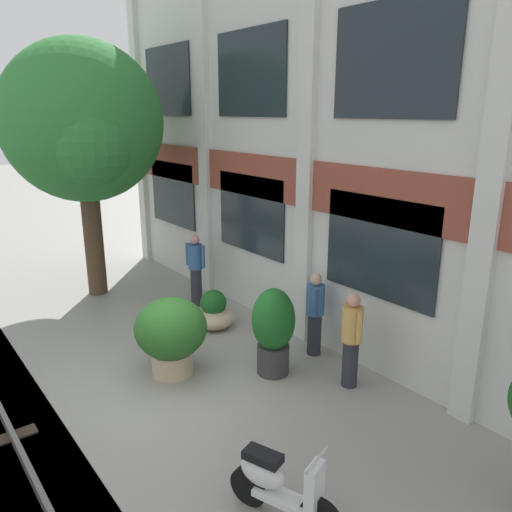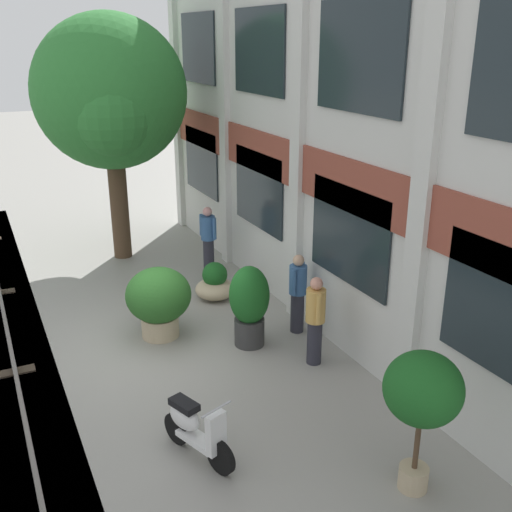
{
  "view_description": "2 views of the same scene",
  "coord_description": "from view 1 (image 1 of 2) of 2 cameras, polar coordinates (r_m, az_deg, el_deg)",
  "views": [
    {
      "loc": [
        6.79,
        -3.34,
        4.43
      ],
      "look_at": [
        -0.11,
        1.98,
        1.88
      ],
      "focal_mm": 35.0,
      "sensor_mm": 36.0,
      "label": 1
    },
    {
      "loc": [
        9.8,
        -2.55,
        5.46
      ],
      "look_at": [
        0.52,
        1.94,
        1.65
      ],
      "focal_mm": 42.0,
      "sensor_mm": 36.0,
      "label": 2
    }
  ],
  "objects": [
    {
      "name": "potted_plant_ribbed_drum",
      "position": [
        8.63,
        2.0,
        -8.23
      ],
      "size": [
        0.75,
        0.75,
        1.56
      ],
      "color": "#333333",
      "rests_on": "ground"
    },
    {
      "name": "apartment_facade",
      "position": [
        9.53,
        7.19,
        14.55
      ],
      "size": [
        14.42,
        0.64,
        8.36
      ],
      "color": "silver",
      "rests_on": "ground"
    },
    {
      "name": "broadleaf_tree",
      "position": [
        12.49,
        -19.17,
        13.77
      ],
      "size": [
        3.86,
        3.68,
        6.01
      ],
      "color": "#4C3826",
      "rests_on": "ground"
    },
    {
      "name": "resident_watching_tracks",
      "position": [
        11.64,
        -6.91,
        -1.37
      ],
      "size": [
        0.5,
        0.34,
        1.7
      ],
      "rotation": [
        0.0,
        0.0,
        -1.18
      ],
      "color": "#282833",
      "rests_on": "ground"
    },
    {
      "name": "resident_by_doorway",
      "position": [
        9.33,
        6.76,
        -6.34
      ],
      "size": [
        0.37,
        0.43,
        1.59
      ],
      "rotation": [
        0.0,
        0.0,
        -2.45
      ],
      "color": "#282833",
      "rests_on": "ground"
    },
    {
      "name": "resident_near_plants",
      "position": [
        8.37,
        10.86,
        -9.14
      ],
      "size": [
        0.51,
        0.34,
        1.63
      ],
      "rotation": [
        0.0,
        0.0,
        -1.89
      ],
      "color": "#282833",
      "rests_on": "ground"
    },
    {
      "name": "scooter_second_parked",
      "position": [
        6.09,
        2.56,
        -24.64
      ],
      "size": [
        1.33,
        0.69,
        0.98
      ],
      "rotation": [
        0.0,
        0.0,
        0.35
      ],
      "color": "black",
      "rests_on": "ground"
    },
    {
      "name": "ground_plane",
      "position": [
        8.76,
        -10.19,
        -14.33
      ],
      "size": [
        80.0,
        80.0,
        0.0
      ],
      "primitive_type": "plane",
      "color": "gray"
    },
    {
      "name": "potted_plant_wide_bowl",
      "position": [
        10.6,
        -4.87,
        -6.48
      ],
      "size": [
        0.88,
        0.88,
        0.83
      ],
      "color": "tan",
      "rests_on": "ground"
    },
    {
      "name": "potted_plant_fluted_column",
      "position": [
        8.75,
        -9.68,
        -8.57
      ],
      "size": [
        1.24,
        1.24,
        1.38
      ],
      "color": "tan",
      "rests_on": "ground"
    }
  ]
}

